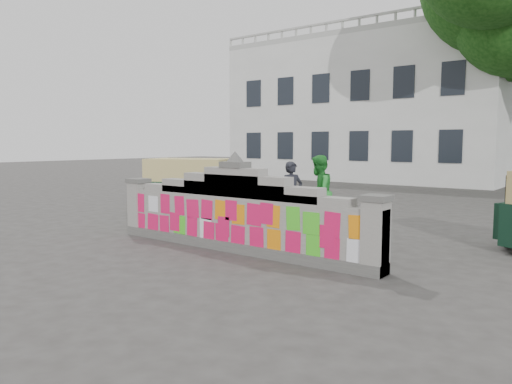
# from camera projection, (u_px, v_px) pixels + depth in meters

# --- Properties ---
(ground) EXTENTS (100.00, 100.00, 0.00)m
(ground) POSITION_uv_depth(u_px,v_px,m) (235.00, 251.00, 10.07)
(ground) COLOR #383533
(ground) RESTS_ON ground
(parapet_wall) EXTENTS (6.48, 0.44, 2.01)m
(parapet_wall) POSITION_uv_depth(u_px,v_px,m) (235.00, 214.00, 9.99)
(parapet_wall) COLOR #4C4C49
(parapet_wall) RESTS_ON ground
(building) EXTENTS (16.00, 10.00, 8.90)m
(building) POSITION_uv_depth(u_px,v_px,m) (378.00, 113.00, 31.18)
(building) COLOR silver
(building) RESTS_ON ground
(cyclist_bike) EXTENTS (1.78, 1.21, 0.88)m
(cyclist_bike) POSITION_uv_depth(u_px,v_px,m) (292.00, 218.00, 11.51)
(cyclist_bike) COLOR black
(cyclist_bike) RESTS_ON ground
(cyclist_rider) EXTENTS (0.55, 0.64, 1.50)m
(cyclist_rider) POSITION_uv_depth(u_px,v_px,m) (292.00, 205.00, 11.48)
(cyclist_rider) COLOR black
(cyclist_rider) RESTS_ON ground
(pedestrian) EXTENTS (0.82, 0.99, 1.86)m
(pedestrian) POSITION_uv_depth(u_px,v_px,m) (318.00, 192.00, 12.55)
(pedestrian) COLOR green
(pedestrian) RESTS_ON ground
(rickshaw_left) EXTENTS (3.16, 2.27, 1.70)m
(rickshaw_left) POSITION_uv_depth(u_px,v_px,m) (192.00, 186.00, 14.92)
(rickshaw_left) COLOR #10311C
(rickshaw_left) RESTS_ON ground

